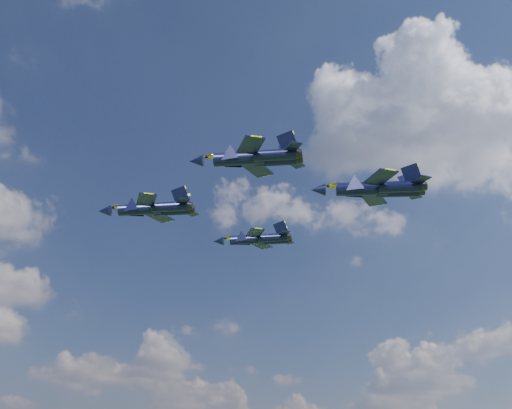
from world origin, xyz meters
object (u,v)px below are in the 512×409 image
object	(u,v)px
jet_left	(235,158)
jet_slot	(358,188)
jet_lead	(137,209)
jet_right	(245,239)

from	to	relation	value
jet_left	jet_slot	bearing A→B (deg)	-50.59
jet_lead	jet_slot	xyz separation A→B (m)	(24.76, -22.78, 1.10)
jet_lead	jet_slot	size ratio (longest dim) A/B	0.87
jet_slot	jet_left	bearing A→B (deg)	125.33
jet_right	jet_slot	xyz separation A→B (m)	(2.10, -27.41, 0.46)
jet_right	jet_slot	world-z (taller)	jet_slot
jet_lead	jet_left	distance (m)	22.69
jet_slot	jet_lead	bearing A→B (deg)	83.93
jet_left	jet_slot	xyz separation A→B (m)	(20.82, -0.44, 0.53)
jet_lead	jet_slot	distance (m)	33.66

